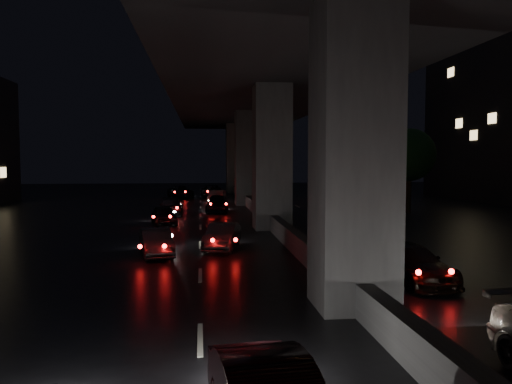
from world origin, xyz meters
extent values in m
plane|color=black|center=(0.00, 0.00, 0.00)|extent=(120.00, 120.00, 0.00)
cube|color=#38373A|center=(0.00, -10.00, 4.00)|extent=(2.00, 2.00, 8.00)
cube|color=#38373A|center=(0.00, 5.00, 4.00)|extent=(2.00, 2.00, 8.00)
cube|color=#38373A|center=(0.00, 20.00, 4.00)|extent=(2.00, 2.00, 8.00)
cube|color=#38373A|center=(0.00, 35.00, 4.00)|extent=(2.00, 2.00, 8.00)
cube|color=black|center=(0.00, 5.00, 8.75)|extent=(12.00, 80.00, 1.50)
cube|color=#38373A|center=(-5.80, 5.00, 10.00)|extent=(0.40, 80.00, 1.00)
cube|color=#38373A|center=(5.80, 5.00, 10.00)|extent=(0.40, 80.00, 1.00)
cube|color=#38373A|center=(0.00, 5.00, 0.42)|extent=(0.45, 70.00, 0.85)
cylinder|color=black|center=(11.00, 12.00, 1.40)|extent=(0.44, 0.44, 2.80)
sphere|color=black|center=(11.00, 12.00, 4.22)|extent=(3.80, 3.80, 3.80)
cylinder|color=black|center=(11.00, 28.00, 1.40)|extent=(0.44, 0.44, 2.80)
sphere|color=black|center=(11.00, 28.00, 4.22)|extent=(3.80, 3.80, 3.80)
cylinder|color=#2D2D33|center=(11.50, 18.00, 4.50)|extent=(0.18, 0.18, 9.00)
cube|color=#2D2D33|center=(10.40, 18.00, 8.90)|extent=(2.40, 0.10, 0.10)
sphere|color=#FFAF32|center=(9.30, 18.00, 8.70)|extent=(0.44, 0.44, 0.44)
imported|color=black|center=(2.62, -7.56, 0.59)|extent=(2.20, 4.23, 1.17)
imported|color=#242326|center=(-5.78, -2.25, 0.54)|extent=(1.75, 3.44, 1.08)
imported|color=#262629|center=(-3.05, -1.15, 0.55)|extent=(1.88, 3.54, 1.11)
imported|color=black|center=(-6.15, 7.40, 0.56)|extent=(1.92, 3.48, 1.12)
imported|color=black|center=(-6.02, 12.48, 0.57)|extent=(1.70, 3.99, 1.15)
imported|color=black|center=(-2.74, 14.14, 0.66)|extent=(1.96, 4.00, 1.31)
imported|color=#524A47|center=(-2.56, 20.94, 0.60)|extent=(1.85, 3.81, 1.20)
imported|color=black|center=(-2.75, 28.20, 0.64)|extent=(2.45, 4.75, 1.28)
imported|color=black|center=(-5.98, 28.15, 0.61)|extent=(3.05, 4.78, 1.23)
imported|color=#5B6062|center=(2.56, 26.24, 0.66)|extent=(2.39, 4.11, 1.31)
camera|label=1|loc=(-3.97, -22.61, 3.89)|focal=35.00mm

